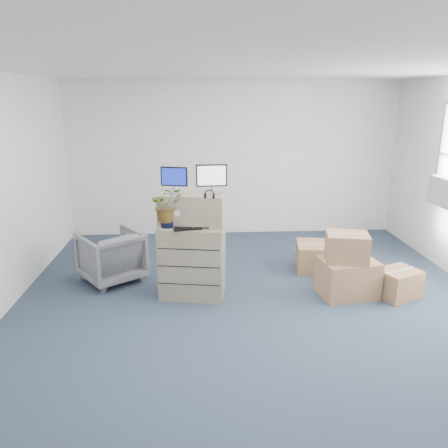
{
  "coord_description": "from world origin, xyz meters",
  "views": [
    {
      "loc": [
        -0.67,
        -4.48,
        2.5
      ],
      "look_at": [
        -0.37,
        0.4,
        1.07
      ],
      "focal_mm": 35.0,
      "sensor_mm": 36.0,
      "label": 1
    }
  ],
  "objects_px": {
    "filing_cabinet_lower": "(192,261)",
    "potted_plant": "(167,209)",
    "monitor_left": "(174,179)",
    "water_bottle": "(199,215)",
    "office_chair": "(111,254)",
    "monitor_right": "(212,178)",
    "keyboard": "(192,227)"
  },
  "relations": [
    {
      "from": "monitor_right",
      "to": "water_bottle",
      "type": "bearing_deg",
      "value": 153.58
    },
    {
      "from": "monitor_right",
      "to": "keyboard",
      "type": "bearing_deg",
      "value": -166.02
    },
    {
      "from": "keyboard",
      "to": "potted_plant",
      "type": "xyz_separation_m",
      "value": [
        -0.3,
        0.03,
        0.23
      ]
    },
    {
      "from": "monitor_left",
      "to": "monitor_right",
      "type": "height_order",
      "value": "monitor_right"
    },
    {
      "from": "monitor_left",
      "to": "water_bottle",
      "type": "xyz_separation_m",
      "value": [
        0.3,
        -0.03,
        -0.46
      ]
    },
    {
      "from": "potted_plant",
      "to": "filing_cabinet_lower",
      "type": "bearing_deg",
      "value": 14.64
    },
    {
      "from": "monitor_right",
      "to": "potted_plant",
      "type": "relative_size",
      "value": 0.77
    },
    {
      "from": "potted_plant",
      "to": "office_chair",
      "type": "relative_size",
      "value": 0.63
    },
    {
      "from": "filing_cabinet_lower",
      "to": "office_chair",
      "type": "relative_size",
      "value": 1.21
    },
    {
      "from": "monitor_left",
      "to": "office_chair",
      "type": "xyz_separation_m",
      "value": [
        -0.94,
        0.49,
        -1.14
      ]
    },
    {
      "from": "monitor_right",
      "to": "water_bottle",
      "type": "height_order",
      "value": "monitor_right"
    },
    {
      "from": "filing_cabinet_lower",
      "to": "water_bottle",
      "type": "xyz_separation_m",
      "value": [
        0.09,
        0.04,
        0.6
      ]
    },
    {
      "from": "keyboard",
      "to": "water_bottle",
      "type": "height_order",
      "value": "water_bottle"
    },
    {
      "from": "keyboard",
      "to": "filing_cabinet_lower",
      "type": "bearing_deg",
      "value": 83.44
    },
    {
      "from": "office_chair",
      "to": "monitor_left",
      "type": "bearing_deg",
      "value": 116.52
    },
    {
      "from": "monitor_right",
      "to": "office_chair",
      "type": "relative_size",
      "value": 0.48
    },
    {
      "from": "potted_plant",
      "to": "monitor_left",
      "type": "bearing_deg",
      "value": 58.11
    },
    {
      "from": "water_bottle",
      "to": "filing_cabinet_lower",
      "type": "bearing_deg",
      "value": -155.61
    },
    {
      "from": "filing_cabinet_lower",
      "to": "potted_plant",
      "type": "bearing_deg",
      "value": -155.61
    },
    {
      "from": "monitor_left",
      "to": "office_chair",
      "type": "relative_size",
      "value": 0.43
    },
    {
      "from": "monitor_left",
      "to": "office_chair",
      "type": "distance_m",
      "value": 1.56
    },
    {
      "from": "monitor_right",
      "to": "office_chair",
      "type": "xyz_separation_m",
      "value": [
        -1.39,
        0.59,
        -1.17
      ]
    },
    {
      "from": "filing_cabinet_lower",
      "to": "potted_plant",
      "type": "xyz_separation_m",
      "value": [
        -0.29,
        -0.08,
        0.71
      ]
    },
    {
      "from": "monitor_left",
      "to": "potted_plant",
      "type": "relative_size",
      "value": 0.68
    },
    {
      "from": "potted_plant",
      "to": "office_chair",
      "type": "height_order",
      "value": "potted_plant"
    },
    {
      "from": "office_chair",
      "to": "potted_plant",
      "type": "bearing_deg",
      "value": 107.18
    },
    {
      "from": "water_bottle",
      "to": "potted_plant",
      "type": "bearing_deg",
      "value": -162.94
    },
    {
      "from": "monitor_right",
      "to": "potted_plant",
      "type": "height_order",
      "value": "monitor_right"
    },
    {
      "from": "office_chair",
      "to": "filing_cabinet_lower",
      "type": "bearing_deg",
      "value": 118.0
    },
    {
      "from": "monitor_right",
      "to": "keyboard",
      "type": "height_order",
      "value": "monitor_right"
    },
    {
      "from": "water_bottle",
      "to": "potted_plant",
      "type": "height_order",
      "value": "potted_plant"
    },
    {
      "from": "potted_plant",
      "to": "office_chair",
      "type": "distance_m",
      "value": 1.32
    }
  ]
}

